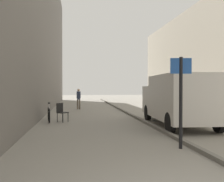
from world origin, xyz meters
The scene contains 8 objects.
ground_plane centered at (0.00, 12.00, 0.00)m, with size 80.00×80.00×0.00m, color gray.
building_facade_left centered at (-4.79, 12.00, 6.13)m, with size 2.39×40.00×12.27m, color slate.
kerb_strip centered at (1.58, 12.00, 0.06)m, with size 0.16×40.00×0.12m, color slate.
pedestrian_main_foreground centered at (-1.56, 17.24, 0.93)m, with size 0.31×0.22×1.60m.
delivery_van centered at (2.84, 8.15, 1.23)m, with size 2.43×5.64×2.27m.
street_sign_post centered at (1.22, 4.01, 1.55)m, with size 0.60×0.11×2.60m.
bicycle_leaning centered at (-3.09, 10.21, 0.38)m, with size 0.31×1.76×0.98m.
cafe_chair_near_window centered at (-2.47, 10.11, 0.55)m, with size 0.62×0.62×0.94m.
Camera 1 is at (-1.70, -2.88, 1.76)m, focal length 41.00 mm.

